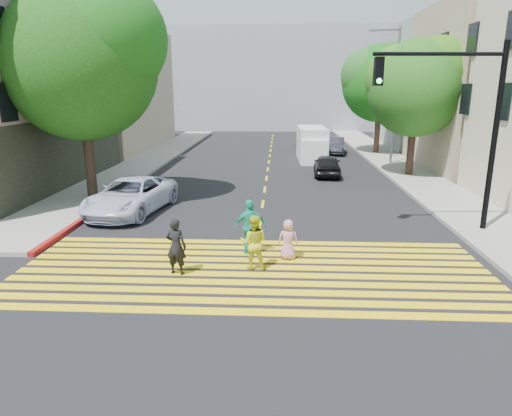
# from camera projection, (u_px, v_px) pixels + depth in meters

# --- Properties ---
(ground) EXTENTS (120.00, 120.00, 0.00)m
(ground) POSITION_uv_depth(u_px,v_px,m) (250.00, 290.00, 11.75)
(ground) COLOR black
(sidewalk_left) EXTENTS (3.00, 40.00, 0.15)m
(sidewalk_left) POSITION_uv_depth(u_px,v_px,m) (153.00, 158.00, 33.38)
(sidewalk_left) COLOR gray
(sidewalk_left) RESTS_ON ground
(sidewalk_right) EXTENTS (3.00, 60.00, 0.15)m
(sidewalk_right) POSITION_uv_depth(u_px,v_px,m) (416.00, 178.00, 25.80)
(sidewalk_right) COLOR gray
(sidewalk_right) RESTS_ON ground
(curb_red) EXTENTS (0.20, 8.00, 0.16)m
(curb_red) POSITION_uv_depth(u_px,v_px,m) (84.00, 219.00, 17.85)
(curb_red) COLOR maroon
(curb_red) RESTS_ON ground
(crosswalk) EXTENTS (13.40, 5.30, 0.01)m
(crosswalk) POSITION_uv_depth(u_px,v_px,m) (253.00, 271.00, 12.97)
(crosswalk) COLOR yellow
(crosswalk) RESTS_ON ground
(lane_line) EXTENTS (0.12, 34.40, 0.01)m
(lane_line) POSITION_uv_depth(u_px,v_px,m) (269.00, 159.00, 33.47)
(lane_line) COLOR yellow
(lane_line) RESTS_ON ground
(building_left_tan) EXTENTS (12.00, 16.00, 10.00)m
(building_left_tan) POSITION_uv_depth(u_px,v_px,m) (81.00, 88.00, 38.28)
(building_left_tan) COLOR tan
(building_left_tan) RESTS_ON ground
(building_right_tan) EXTENTS (10.00, 10.00, 10.00)m
(building_right_tan) POSITION_uv_depth(u_px,v_px,m) (512.00, 89.00, 28.08)
(building_right_tan) COLOR tan
(building_right_tan) RESTS_ON ground
(building_right_grey) EXTENTS (10.00, 10.00, 10.00)m
(building_right_grey) POSITION_uv_depth(u_px,v_px,m) (448.00, 88.00, 38.70)
(building_right_grey) COLOR gray
(building_right_grey) RESTS_ON ground
(backdrop_block) EXTENTS (30.00, 8.00, 12.00)m
(backdrop_block) POSITION_uv_depth(u_px,v_px,m) (274.00, 80.00, 56.56)
(backdrop_block) COLOR gray
(backdrop_block) RESTS_ON ground
(tree_left) EXTENTS (8.71, 8.42, 9.51)m
(tree_left) POSITION_uv_depth(u_px,v_px,m) (82.00, 55.00, 19.40)
(tree_left) COLOR black
(tree_left) RESTS_ON ground
(tree_right_near) EXTENTS (7.13, 6.89, 7.82)m
(tree_right_near) POSITION_uv_depth(u_px,v_px,m) (418.00, 83.00, 25.43)
(tree_right_near) COLOR black
(tree_right_near) RESTS_ON ground
(tree_right_far) EXTENTS (6.41, 5.84, 8.40)m
(tree_right_far) POSITION_uv_depth(u_px,v_px,m) (382.00, 79.00, 34.43)
(tree_right_far) COLOR #361F1A
(tree_right_far) RESTS_ON ground
(pedestrian_man) EXTENTS (0.66, 0.51, 1.62)m
(pedestrian_man) POSITION_uv_depth(u_px,v_px,m) (176.00, 247.00, 12.56)
(pedestrian_man) COLOR black
(pedestrian_man) RESTS_ON ground
(pedestrian_woman) EXTENTS (0.79, 0.63, 1.60)m
(pedestrian_woman) POSITION_uv_depth(u_px,v_px,m) (254.00, 242.00, 12.96)
(pedestrian_woman) COLOR #CBD322
(pedestrian_woman) RESTS_ON ground
(pedestrian_child) EXTENTS (0.62, 0.42, 1.24)m
(pedestrian_child) POSITION_uv_depth(u_px,v_px,m) (288.00, 240.00, 13.72)
(pedestrian_child) COLOR #CD859A
(pedestrian_child) RESTS_ON ground
(pedestrian_extra) EXTENTS (1.09, 0.64, 1.74)m
(pedestrian_extra) POSITION_uv_depth(u_px,v_px,m) (250.00, 227.00, 14.14)
(pedestrian_extra) COLOR teal
(pedestrian_extra) RESTS_ON ground
(white_sedan) EXTENTS (3.17, 5.47, 1.43)m
(white_sedan) POSITION_uv_depth(u_px,v_px,m) (131.00, 196.00, 18.87)
(white_sedan) COLOR silver
(white_sedan) RESTS_ON ground
(dark_car_near) EXTENTS (1.72, 3.84, 1.28)m
(dark_car_near) POSITION_uv_depth(u_px,v_px,m) (327.00, 165.00, 26.86)
(dark_car_near) COLOR black
(dark_car_near) RESTS_ON ground
(silver_car) EXTENTS (2.25, 4.42, 1.23)m
(silver_car) POSITION_uv_depth(u_px,v_px,m) (306.00, 139.00, 40.88)
(silver_car) COLOR gray
(silver_car) RESTS_ON ground
(dark_car_parked) EXTENTS (1.78, 3.97, 1.27)m
(dark_car_parked) POSITION_uv_depth(u_px,v_px,m) (335.00, 146.00, 35.92)
(dark_car_parked) COLOR black
(dark_car_parked) RESTS_ON ground
(white_van) EXTENTS (1.99, 4.99, 2.33)m
(white_van) POSITION_uv_depth(u_px,v_px,m) (312.00, 145.00, 32.35)
(white_van) COLOR silver
(white_van) RESTS_ON ground
(traffic_signal) EXTENTS (4.47, 0.64, 6.55)m
(traffic_signal) POSITION_uv_depth(u_px,v_px,m) (462.00, 112.00, 15.37)
(traffic_signal) COLOR black
(traffic_signal) RESTS_ON ground
(street_lamp) EXTENTS (1.99, 0.25, 8.79)m
(street_lamp) POSITION_uv_depth(u_px,v_px,m) (393.00, 88.00, 29.51)
(street_lamp) COLOR slate
(street_lamp) RESTS_ON ground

